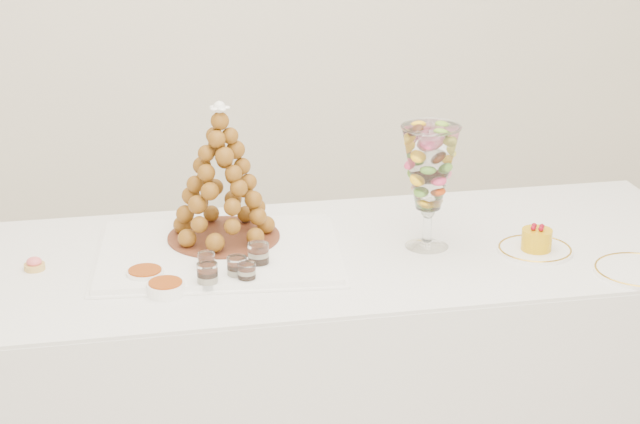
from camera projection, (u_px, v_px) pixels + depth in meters
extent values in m
cube|color=white|center=(351.00, 375.00, 3.19)|extent=(2.12, 0.88, 0.79)
cube|color=white|center=(353.00, 251.00, 3.05)|extent=(2.11, 0.88, 0.01)
cube|color=white|center=(218.00, 253.00, 3.00)|extent=(0.70, 0.54, 0.02)
cylinder|color=white|center=(427.00, 243.00, 3.07)|extent=(0.13, 0.13, 0.02)
cylinder|color=white|center=(427.00, 225.00, 3.06)|extent=(0.03, 0.03, 0.09)
sphere|color=white|center=(428.00, 211.00, 3.04)|extent=(0.04, 0.04, 0.04)
cylinder|color=white|center=(535.00, 250.00, 3.04)|extent=(0.21, 0.21, 0.01)
cylinder|color=white|center=(639.00, 271.00, 2.90)|extent=(0.24, 0.24, 0.01)
cylinder|color=tan|center=(35.00, 267.00, 2.92)|extent=(0.06, 0.06, 0.02)
ellipsoid|color=#E25D61|center=(34.00, 262.00, 2.91)|extent=(0.04, 0.04, 0.03)
cylinder|color=white|center=(207.00, 264.00, 2.88)|extent=(0.05, 0.05, 0.06)
cylinder|color=white|center=(237.00, 270.00, 2.83)|extent=(0.07, 0.07, 0.07)
cylinder|color=white|center=(258.00, 257.00, 2.90)|extent=(0.07, 0.07, 0.08)
cylinder|color=white|center=(208.00, 277.00, 2.78)|extent=(0.07, 0.07, 0.07)
cylinder|color=white|center=(247.00, 274.00, 2.81)|extent=(0.06, 0.06, 0.07)
cylinder|color=white|center=(145.00, 276.00, 2.84)|extent=(0.10, 0.10, 0.03)
cylinder|color=white|center=(166.00, 289.00, 2.77)|extent=(0.10, 0.10, 0.03)
cylinder|color=brown|center=(224.00, 237.00, 3.08)|extent=(0.32, 0.32, 0.01)
cone|color=brown|center=(222.00, 172.00, 3.01)|extent=(0.33, 0.33, 0.39)
sphere|color=white|center=(219.00, 109.00, 2.94)|extent=(0.04, 0.04, 0.04)
cylinder|color=#D59E09|center=(537.00, 240.00, 3.02)|extent=(0.09, 0.09, 0.06)
sphere|color=maroon|center=(542.00, 226.00, 3.01)|extent=(0.02, 0.02, 0.02)
sphere|color=maroon|center=(534.00, 225.00, 3.02)|extent=(0.02, 0.02, 0.02)
sphere|color=maroon|center=(533.00, 228.00, 3.00)|extent=(0.02, 0.02, 0.02)
sphere|color=maroon|center=(541.00, 229.00, 2.99)|extent=(0.02, 0.02, 0.02)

